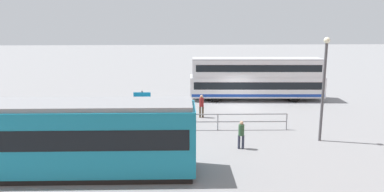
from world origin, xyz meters
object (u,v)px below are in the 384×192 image
(tram_yellow, at_px, (42,138))
(pedestrian_crossing, at_px, (241,133))
(street_lamp, at_px, (324,81))
(info_sign, at_px, (142,102))
(double_decker_bus, at_px, (256,78))
(pedestrian_near_railing, at_px, (201,104))

(tram_yellow, height_order, pedestrian_crossing, tram_yellow)
(tram_yellow, xyz_separation_m, street_lamp, (-14.52, -4.07, 1.82))
(pedestrian_crossing, relative_size, info_sign, 0.63)
(tram_yellow, distance_m, street_lamp, 15.19)
(info_sign, distance_m, street_lamp, 11.16)
(double_decker_bus, bearing_deg, street_lamp, 96.20)
(tram_yellow, bearing_deg, pedestrian_crossing, -163.10)
(pedestrian_near_railing, distance_m, street_lamp, 8.99)
(street_lamp, bearing_deg, pedestrian_crossing, 13.12)
(double_decker_bus, distance_m, pedestrian_crossing, 13.17)
(double_decker_bus, xyz_separation_m, info_sign, (9.35, 8.52, -0.17))
(pedestrian_crossing, bearing_deg, tram_yellow, 16.90)
(tram_yellow, bearing_deg, info_sign, -119.16)
(pedestrian_crossing, height_order, info_sign, info_sign)
(pedestrian_near_railing, bearing_deg, pedestrian_crossing, 104.04)
(pedestrian_crossing, distance_m, street_lamp, 5.69)
(double_decker_bus, relative_size, pedestrian_crossing, 7.48)
(tram_yellow, bearing_deg, double_decker_bus, -130.50)
(tram_yellow, distance_m, pedestrian_crossing, 10.10)
(pedestrian_near_railing, bearing_deg, info_sign, 32.78)
(pedestrian_crossing, relative_size, street_lamp, 0.26)
(pedestrian_near_railing, relative_size, pedestrian_crossing, 1.06)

